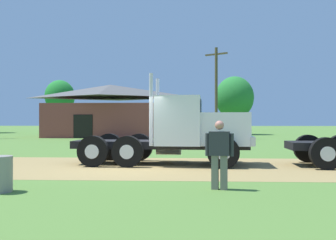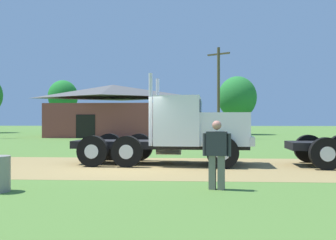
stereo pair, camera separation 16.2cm
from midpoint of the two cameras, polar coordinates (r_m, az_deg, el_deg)
name	(u,v)px [view 2 (the right image)]	position (r m, az deg, el deg)	size (l,w,h in m)	color
ground_plane	(128,167)	(13.74, -5.65, -6.99)	(200.00, 200.00, 0.00)	#517933
dirt_track	(128,167)	(13.74, -5.65, -6.97)	(120.00, 6.31, 0.01)	#987F4C
truck_foreground_white	(183,131)	(14.32, 2.65, -1.71)	(6.78, 2.86, 3.34)	black
visitor_standing_near	(217,152)	(9.21, 7.84, -4.76)	(0.67, 0.35, 1.65)	#2D2D33
shed_building	(113,111)	(39.07, -8.17, 1.28)	(12.59, 7.58, 5.29)	brown
utility_pole_far	(219,90)	(34.51, 7.74, 4.45)	(1.95, 1.27, 8.23)	brown
tree_mid	(63,97)	(53.70, -15.42, 3.41)	(4.00, 4.00, 7.13)	#513823
tree_right	(237,98)	(45.30, 10.46, 3.33)	(4.52, 4.52, 6.83)	#513823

